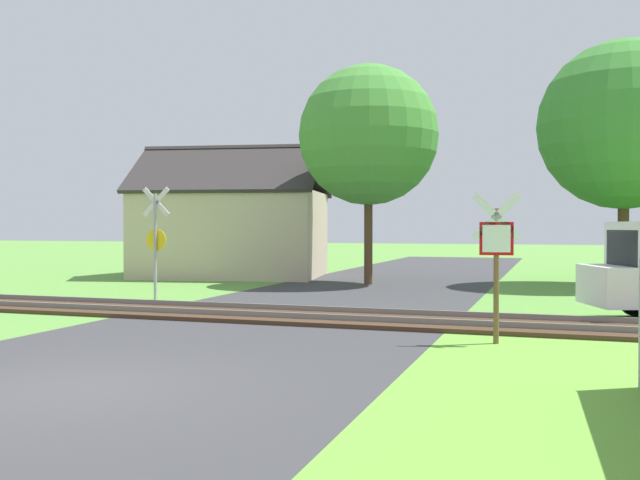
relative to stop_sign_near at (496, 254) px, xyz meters
name	(u,v)px	position (x,y,z in m)	size (l,w,h in m)	color
ground_plane	(76,389)	(-4.94, -5.41, -1.63)	(160.00, 160.00, 0.00)	#5B933D
road_asphalt	(157,361)	(-4.94, -3.41, -1.63)	(7.71, 80.00, 0.01)	#38383A
rail_track	(286,315)	(-4.94, 2.25, -1.58)	(60.00, 2.60, 0.22)	#422D1E
stop_sign_near	(496,254)	(0.00, 0.00, 0.00)	(0.88, 0.16, 2.74)	brown
crossing_sign_far	(156,236)	(-10.05, 4.96, 0.22)	(0.88, 0.13, 3.28)	#9E9EA5
house	(233,231)	(-12.06, 14.45, 0.32)	(8.67, 7.21, 5.59)	#C6B293
tree_center	(368,135)	(-5.52, 12.16, 3.83)	(5.13, 5.13, 8.05)	#513823
tree_right	(624,125)	(3.30, 14.25, 4.10)	(6.01, 6.01, 8.74)	#513823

